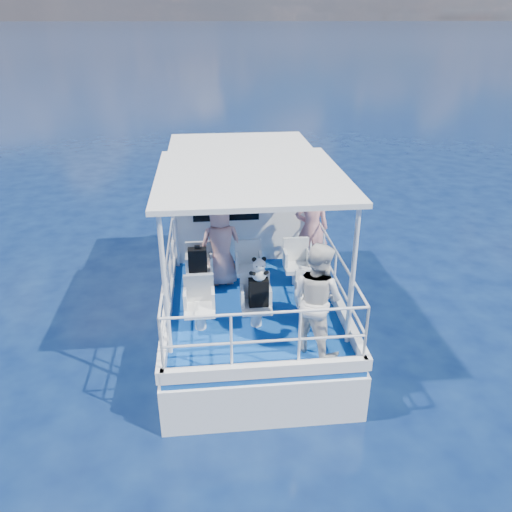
{
  "coord_description": "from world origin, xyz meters",
  "views": [
    {
      "loc": [
        -0.7,
        -7.92,
        5.42
      ],
      "look_at": [
        0.07,
        -0.4,
        1.8
      ],
      "focal_mm": 35.0,
      "sensor_mm": 36.0,
      "label": 1
    }
  ],
  "objects_px": {
    "passenger_stbd_aft": "(317,299)",
    "backpack_center": "(259,292)",
    "passenger_port_fwd": "(221,245)",
    "panda": "(259,269)"
  },
  "relations": [
    {
      "from": "passenger_stbd_aft",
      "to": "backpack_center",
      "type": "bearing_deg",
      "value": 6.18
    },
    {
      "from": "passenger_stbd_aft",
      "to": "backpack_center",
      "type": "relative_size",
      "value": 3.76
    },
    {
      "from": "passenger_port_fwd",
      "to": "panda",
      "type": "bearing_deg",
      "value": 104.09
    },
    {
      "from": "passenger_stbd_aft",
      "to": "backpack_center",
      "type": "xyz_separation_m",
      "value": [
        -0.76,
        0.71,
        -0.26
      ]
    },
    {
      "from": "passenger_stbd_aft",
      "to": "panda",
      "type": "distance_m",
      "value": 1.04
    },
    {
      "from": "passenger_port_fwd",
      "to": "passenger_stbd_aft",
      "type": "distance_m",
      "value": 2.58
    },
    {
      "from": "passenger_stbd_aft",
      "to": "backpack_center",
      "type": "height_order",
      "value": "passenger_stbd_aft"
    },
    {
      "from": "backpack_center",
      "to": "panda",
      "type": "xyz_separation_m",
      "value": [
        0.0,
        -0.02,
        0.43
      ]
    },
    {
      "from": "passenger_port_fwd",
      "to": "backpack_center",
      "type": "distance_m",
      "value": 1.62
    },
    {
      "from": "passenger_stbd_aft",
      "to": "panda",
      "type": "xyz_separation_m",
      "value": [
        -0.76,
        0.69,
        0.17
      ]
    }
  ]
}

